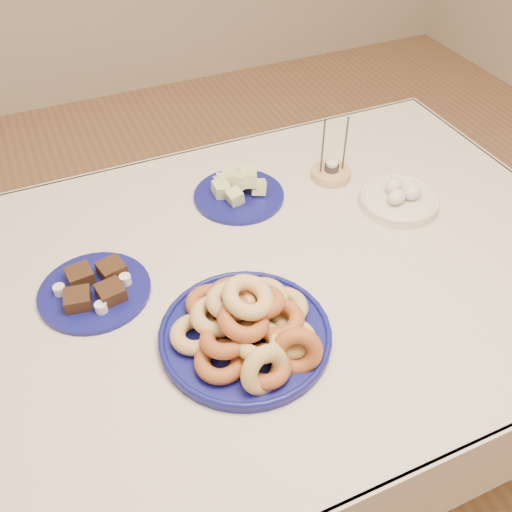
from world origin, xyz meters
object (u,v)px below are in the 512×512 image
(dining_table, at_px, (248,305))
(donut_platter, at_px, (247,328))
(brownie_plate, at_px, (95,289))
(egg_bowl, at_px, (399,199))
(melon_plate, at_px, (238,190))
(candle_holder, at_px, (331,172))

(dining_table, height_order, donut_platter, donut_platter)
(brownie_plate, bearing_deg, egg_bowl, -0.36)
(donut_platter, relative_size, brownie_plate, 1.47)
(dining_table, xyz_separation_m, brownie_plate, (-0.33, 0.08, 0.12))
(dining_table, distance_m, brownie_plate, 0.36)
(melon_plate, xyz_separation_m, brownie_plate, (-0.42, -0.20, -0.01))
(candle_holder, relative_size, egg_bowl, 0.74)
(melon_plate, bearing_deg, candle_holder, -5.25)
(candle_holder, bearing_deg, donut_platter, -135.17)
(melon_plate, relative_size, brownie_plate, 1.08)
(brownie_plate, relative_size, egg_bowl, 1.02)
(melon_plate, distance_m, brownie_plate, 0.47)
(donut_platter, xyz_separation_m, brownie_plate, (-0.26, 0.26, -0.03))
(melon_plate, distance_m, candle_holder, 0.27)
(donut_platter, xyz_separation_m, melon_plate, (0.17, 0.46, -0.02))
(dining_table, bearing_deg, melon_plate, 71.71)
(dining_table, distance_m, donut_platter, 0.24)
(donut_platter, height_order, candle_holder, candle_holder)
(brownie_plate, height_order, candle_holder, candle_holder)
(dining_table, relative_size, melon_plate, 6.25)
(melon_plate, xyz_separation_m, candle_holder, (0.27, -0.02, -0.00))
(egg_bowl, bearing_deg, dining_table, -170.69)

